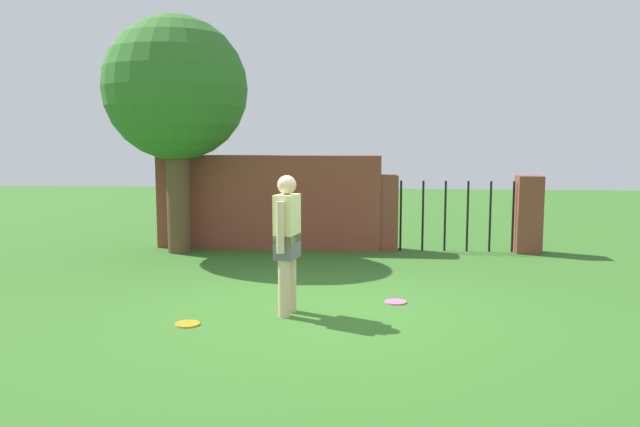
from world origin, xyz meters
TOP-DOWN VIEW (x-y plane):
  - ground_plane at (0.00, 0.00)m, footprint 40.00×40.00m
  - brick_wall at (-1.50, 4.34)m, footprint 4.24×0.50m
  - tree at (-3.03, 3.68)m, footprint 2.55×2.55m
  - person at (-0.41, -0.14)m, footprint 0.28×0.53m
  - fence_gate at (2.01, 4.34)m, footprint 3.01×0.44m
  - frisbee_pink at (0.85, 0.51)m, footprint 0.27×0.27m
  - frisbee_orange at (-1.43, -0.69)m, footprint 0.27×0.27m

SIDE VIEW (x-z plane):
  - ground_plane at x=0.00m, z-range 0.00..0.00m
  - frisbee_pink at x=0.85m, z-range 0.00..0.02m
  - frisbee_orange at x=-1.43m, z-range 0.00..0.02m
  - fence_gate at x=2.01m, z-range 0.00..1.40m
  - brick_wall at x=-1.50m, z-range 0.00..1.76m
  - person at x=-0.41m, z-range 0.09..1.71m
  - tree at x=-3.03m, z-range 0.80..5.03m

